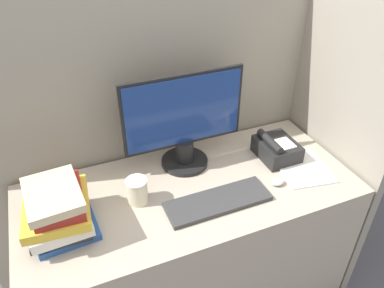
% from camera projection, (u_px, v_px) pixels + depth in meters
% --- Properties ---
extents(cubicle_panel_rear, '(1.89, 0.04, 1.57)m').
position_uv_depth(cubicle_panel_rear, '(163.00, 144.00, 1.93)').
color(cubicle_panel_rear, gray).
rests_on(cubicle_panel_rear, ground_plane).
extents(cubicle_panel_right, '(0.04, 0.72, 1.57)m').
position_uv_depth(cubicle_panel_right, '(328.00, 145.00, 1.92)').
color(cubicle_panel_right, gray).
rests_on(cubicle_panel_right, ground_plane).
extents(desk, '(1.49, 0.66, 0.78)m').
position_uv_depth(desk, '(190.00, 247.00, 1.88)').
color(desk, tan).
rests_on(desk, ground_plane).
extents(monitor, '(0.56, 0.22, 0.46)m').
position_uv_depth(monitor, '(184.00, 125.00, 1.69)').
color(monitor, black).
rests_on(monitor, desk).
extents(keyboard, '(0.45, 0.15, 0.02)m').
position_uv_depth(keyboard, '(218.00, 201.00, 1.58)').
color(keyboard, '#333333').
rests_on(keyboard, desk).
extents(mouse, '(0.06, 0.05, 0.03)m').
position_uv_depth(mouse, '(277.00, 182.00, 1.67)').
color(mouse, silver).
rests_on(mouse, desk).
extents(coffee_cup, '(0.09, 0.09, 0.11)m').
position_uv_depth(coffee_cup, '(137.00, 191.00, 1.56)').
color(coffee_cup, beige).
rests_on(coffee_cup, desk).
extents(book_stack, '(0.27, 0.31, 0.21)m').
position_uv_depth(book_stack, '(58.00, 210.00, 1.41)').
color(book_stack, '#264C8C').
rests_on(book_stack, desk).
extents(desk_telephone, '(0.17, 0.21, 0.12)m').
position_uv_depth(desk_telephone, '(276.00, 149.00, 1.82)').
color(desk_telephone, black).
rests_on(desk_telephone, desk).
extents(paper_pile, '(0.27, 0.31, 0.01)m').
position_uv_depth(paper_pile, '(302.00, 168.00, 1.77)').
color(paper_pile, white).
rests_on(paper_pile, desk).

